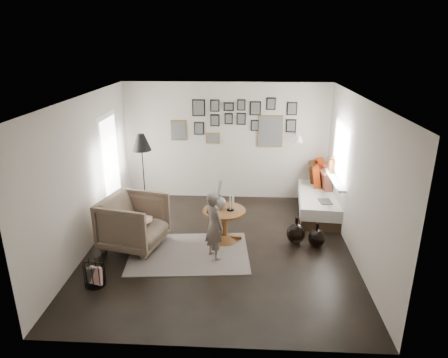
# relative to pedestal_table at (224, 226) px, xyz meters

# --- Properties ---
(ground) EXTENTS (4.80, 4.80, 0.00)m
(ground) POSITION_rel_pedestal_table_xyz_m (-0.07, -0.28, -0.28)
(ground) COLOR black
(ground) RESTS_ON ground
(wall_back) EXTENTS (4.50, 0.00, 4.50)m
(wall_back) POSITION_rel_pedestal_table_xyz_m (-0.07, 2.12, 1.02)
(wall_back) COLOR #AEA599
(wall_back) RESTS_ON ground
(wall_front) EXTENTS (4.50, 0.00, 4.50)m
(wall_front) POSITION_rel_pedestal_table_xyz_m (-0.07, -2.68, 1.02)
(wall_front) COLOR #AEA599
(wall_front) RESTS_ON ground
(wall_left) EXTENTS (0.00, 4.80, 4.80)m
(wall_left) POSITION_rel_pedestal_table_xyz_m (-2.32, -0.28, 1.02)
(wall_left) COLOR #AEA599
(wall_left) RESTS_ON ground
(wall_right) EXTENTS (0.00, 4.80, 4.80)m
(wall_right) POSITION_rel_pedestal_table_xyz_m (2.18, -0.28, 1.02)
(wall_right) COLOR #AEA599
(wall_right) RESTS_ON ground
(ceiling) EXTENTS (4.80, 4.80, 0.00)m
(ceiling) POSITION_rel_pedestal_table_xyz_m (-0.07, -0.28, 2.32)
(ceiling) COLOR white
(ceiling) RESTS_ON wall_back
(door_left) EXTENTS (0.00, 2.14, 2.14)m
(door_left) POSITION_rel_pedestal_table_xyz_m (-2.30, 0.92, 0.77)
(door_left) COLOR white
(door_left) RESTS_ON wall_left
(window_right) EXTENTS (0.15, 1.32, 1.30)m
(window_right) POSITION_rel_pedestal_table_xyz_m (2.11, 1.06, 0.65)
(window_right) COLOR white
(window_right) RESTS_ON wall_right
(gallery_wall) EXTENTS (2.74, 0.03, 1.08)m
(gallery_wall) POSITION_rel_pedestal_table_xyz_m (0.22, 2.11, 1.47)
(gallery_wall) COLOR brown
(gallery_wall) RESTS_ON wall_back
(wall_sconce) EXTENTS (0.18, 0.36, 0.16)m
(wall_sconce) POSITION_rel_pedestal_table_xyz_m (1.48, 1.86, 1.19)
(wall_sconce) COLOR white
(wall_sconce) RESTS_ON wall_back
(rug) EXTENTS (2.12, 1.58, 0.01)m
(rug) POSITION_rel_pedestal_table_xyz_m (-0.58, -0.51, -0.27)
(rug) COLOR #BBAFA4
(rug) RESTS_ON ground
(pedestal_table) EXTENTS (0.76, 0.76, 0.60)m
(pedestal_table) POSITION_rel_pedestal_table_xyz_m (0.00, 0.00, 0.00)
(pedestal_table) COLOR brown
(pedestal_table) RESTS_ON ground
(vase) EXTENTS (0.22, 0.22, 0.54)m
(vase) POSITION_rel_pedestal_table_xyz_m (-0.08, 0.02, 0.49)
(vase) COLOR black
(vase) RESTS_ON pedestal_table
(candles) EXTENTS (0.13, 0.13, 0.28)m
(candles) POSITION_rel_pedestal_table_xyz_m (0.11, 0.00, 0.46)
(candles) COLOR black
(candles) RESTS_ON pedestal_table
(daybed) EXTENTS (1.05, 2.09, 0.98)m
(daybed) POSITION_rel_pedestal_table_xyz_m (1.94, 1.46, 0.03)
(daybed) COLOR black
(daybed) RESTS_ON ground
(magazine_on_daybed) EXTENTS (0.24, 0.32, 0.02)m
(magazine_on_daybed) POSITION_rel_pedestal_table_xyz_m (1.93, 0.82, 0.18)
(magazine_on_daybed) COLOR black
(magazine_on_daybed) RESTS_ON daybed
(armchair) EXTENTS (1.20, 1.18, 0.91)m
(armchair) POSITION_rel_pedestal_table_xyz_m (-1.56, -0.29, 0.18)
(armchair) COLOR brown
(armchair) RESTS_ON ground
(armchair_cushion) EXTENTS (0.51, 0.52, 0.19)m
(armchair_cushion) POSITION_rel_pedestal_table_xyz_m (-1.53, -0.24, 0.20)
(armchair_cushion) COLOR white
(armchair_cushion) RESTS_ON armchair
(floor_lamp) EXTENTS (0.39, 0.39, 1.67)m
(floor_lamp) POSITION_rel_pedestal_table_xyz_m (-1.72, 1.19, 1.17)
(floor_lamp) COLOR black
(floor_lamp) RESTS_ON ground
(magazine_basket) EXTENTS (0.33, 0.33, 0.37)m
(magazine_basket) POSITION_rel_pedestal_table_xyz_m (-1.84, -1.49, -0.10)
(magazine_basket) COLOR black
(magazine_basket) RESTS_ON ground
(demijohn_large) EXTENTS (0.33, 0.33, 0.50)m
(demijohn_large) POSITION_rel_pedestal_table_xyz_m (1.28, -0.04, -0.08)
(demijohn_large) COLOR black
(demijohn_large) RESTS_ON ground
(demijohn_small) EXTENTS (0.29, 0.29, 0.45)m
(demijohn_small) POSITION_rel_pedestal_table_xyz_m (1.63, -0.16, -0.11)
(demijohn_small) COLOR black
(demijohn_small) RESTS_ON ground
(child) EXTENTS (0.48, 0.51, 1.16)m
(child) POSITION_rel_pedestal_table_xyz_m (-0.13, -0.61, 0.30)
(child) COLOR #685D52
(child) RESTS_ON ground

